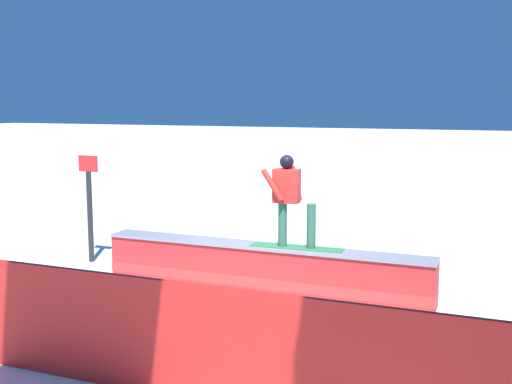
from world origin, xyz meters
name	(u,v)px	position (x,y,z in m)	size (l,w,h in m)	color
ground_plane	(262,290)	(0.00, 0.00, 0.00)	(120.00, 120.00, 0.00)	white
grind_box	(262,270)	(0.00, 0.00, 0.34)	(5.47, 0.54, 0.75)	red
snowboarder	(290,198)	(-0.46, 0.01, 1.54)	(1.48, 0.45, 1.46)	#36814B
safety_fence	(131,333)	(0.00, 3.82, 0.62)	(11.06, 0.06, 1.24)	red
trail_marker	(90,205)	(3.69, -0.52, 1.08)	(0.40, 0.10, 2.02)	#262628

